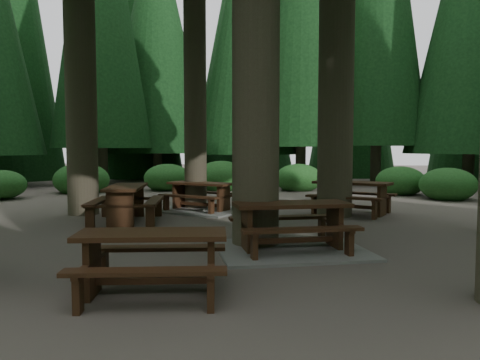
# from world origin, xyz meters

# --- Properties ---
(ground) EXTENTS (80.00, 80.00, 0.00)m
(ground) POSITION_xyz_m (0.00, 0.00, 0.00)
(ground) COLOR #4F4640
(ground) RESTS_ON ground
(picnic_table_a) EXTENTS (2.99, 2.72, 0.84)m
(picnic_table_a) POSITION_xyz_m (1.46, -0.18, 0.29)
(picnic_table_a) COLOR gray
(picnic_table_a) RESTS_ON ground
(picnic_table_b) EXTENTS (1.99, 2.28, 0.86)m
(picnic_table_b) POSITION_xyz_m (-2.58, 2.48, 0.57)
(picnic_table_b) COLOR #351D10
(picnic_table_b) RESTS_ON ground
(picnic_table_c) EXTENTS (2.90, 2.66, 0.80)m
(picnic_table_c) POSITION_xyz_m (-1.24, 4.56, 0.27)
(picnic_table_c) COLOR gray
(picnic_table_c) RESTS_ON ground
(picnic_table_d) EXTENTS (2.46, 2.26, 0.86)m
(picnic_table_d) POSITION_xyz_m (2.88, 4.62, 0.57)
(picnic_table_d) COLOR #351D10
(picnic_table_d) RESTS_ON ground
(picnic_table_e) EXTENTS (2.02, 1.75, 0.77)m
(picnic_table_e) POSITION_xyz_m (-0.10, -2.81, 0.51)
(picnic_table_e) COLOR #351D10
(picnic_table_e) RESTS_ON ground
(shrub_ring) EXTENTS (23.86, 24.64, 1.49)m
(shrub_ring) POSITION_xyz_m (0.70, 0.75, 0.40)
(shrub_ring) COLOR #21571E
(shrub_ring) RESTS_ON ground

